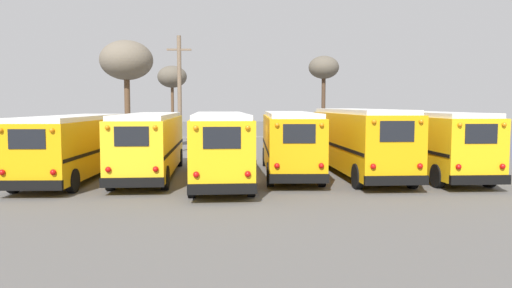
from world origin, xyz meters
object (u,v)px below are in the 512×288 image
(school_bus_2, at_px, (220,144))
(bare_tree_1, at_px, (172,78))
(school_bus_5, at_px, (431,141))
(school_bus_4, at_px, (358,139))
(bare_tree_2, at_px, (126,61))
(utility_pole, at_px, (180,92))
(bare_tree_0, at_px, (324,70))
(school_bus_1, at_px, (150,142))
(school_bus_0, at_px, (76,144))
(school_bus_3, at_px, (290,141))

(school_bus_2, relative_size, bare_tree_1, 1.51)
(school_bus_2, distance_m, school_bus_5, 10.13)
(school_bus_4, xyz_separation_m, bare_tree_2, (-13.77, 13.31, 4.85))
(utility_pole, bearing_deg, bare_tree_2, 177.84)
(bare_tree_0, bearing_deg, school_bus_1, -125.74)
(utility_pole, bearing_deg, school_bus_0, -104.33)
(school_bus_4, height_order, bare_tree_0, bare_tree_0)
(school_bus_5, bearing_deg, school_bus_1, 177.18)
(bare_tree_0, bearing_deg, school_bus_5, -82.77)
(school_bus_3, height_order, school_bus_4, school_bus_4)
(school_bus_3, relative_size, school_bus_4, 0.91)
(bare_tree_0, bearing_deg, utility_pole, -167.13)
(bare_tree_0, height_order, bare_tree_1, bare_tree_0)
(school_bus_0, bearing_deg, school_bus_3, 4.01)
(school_bus_2, distance_m, bare_tree_1, 22.79)
(bare_tree_1, bearing_deg, school_bus_4, -60.84)
(school_bus_1, relative_size, bare_tree_2, 1.30)
(school_bus_5, relative_size, bare_tree_0, 1.28)
(school_bus_3, distance_m, utility_pole, 14.80)
(school_bus_4, distance_m, school_bus_5, 3.43)
(bare_tree_1, bearing_deg, school_bus_2, -78.38)
(school_bus_4, bearing_deg, school_bus_0, -177.76)
(school_bus_2, bearing_deg, school_bus_4, 15.34)
(school_bus_3, xyz_separation_m, bare_tree_0, (4.63, 15.54, 4.55))
(school_bus_3, height_order, utility_pole, utility_pole)
(school_bus_0, relative_size, school_bus_3, 1.05)
(school_bus_4, distance_m, utility_pole, 16.69)
(school_bus_1, relative_size, bare_tree_1, 1.55)
(school_bus_5, bearing_deg, school_bus_0, 179.41)
(school_bus_1, height_order, utility_pole, utility_pole)
(school_bus_2, distance_m, utility_pole, 15.58)
(utility_pole, bearing_deg, school_bus_5, -46.23)
(bare_tree_2, bearing_deg, school_bus_4, -44.02)
(school_bus_2, bearing_deg, bare_tree_2, 115.00)
(school_bus_4, relative_size, utility_pole, 1.30)
(school_bus_0, distance_m, school_bus_2, 6.84)
(bare_tree_1, bearing_deg, bare_tree_2, -110.53)
(school_bus_5, relative_size, bare_tree_1, 1.38)
(school_bus_0, relative_size, school_bus_2, 1.01)
(school_bus_2, relative_size, school_bus_5, 1.10)
(utility_pole, bearing_deg, bare_tree_0, 12.87)
(utility_pole, bearing_deg, school_bus_1, -90.61)
(school_bus_2, distance_m, school_bus_4, 6.96)
(school_bus_2, height_order, utility_pole, utility_pole)
(utility_pole, bearing_deg, school_bus_3, -63.16)
(school_bus_5, distance_m, bare_tree_0, 17.16)
(school_bus_1, distance_m, utility_pole, 13.48)
(school_bus_4, height_order, bare_tree_1, bare_tree_1)
(utility_pole, relative_size, bare_tree_0, 1.16)
(school_bus_3, distance_m, bare_tree_1, 21.82)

